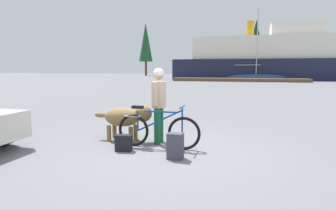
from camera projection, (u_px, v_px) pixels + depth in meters
ground_plane at (168, 151)px, 5.74m from camera, size 160.00×160.00×0.00m
bicycle at (157, 130)px, 5.94m from camera, size 1.78×0.44×0.89m
person_cyclist at (159, 99)px, 6.24m from camera, size 0.32×0.53×1.65m
dog at (126, 117)px, 6.53m from camera, size 1.41×0.51×0.83m
backpack at (175, 146)px, 5.22m from camera, size 0.29×0.21×0.48m
handbag_pannier at (124, 143)px, 5.73m from camera, size 0.34×0.23×0.33m
dock_pier at (239, 80)px, 36.46m from camera, size 16.71×2.46×0.40m
ferry_boat at (274, 59)px, 41.90m from camera, size 28.46×8.06×8.55m
sailboat_moored at (256, 77)px, 38.90m from camera, size 7.59×2.13×9.61m
pine_tree_far_left at (146, 42)px, 66.17m from camera, size 3.16×3.16×12.01m
pine_tree_center at (256, 42)px, 60.14m from camera, size 4.10×4.10×11.77m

